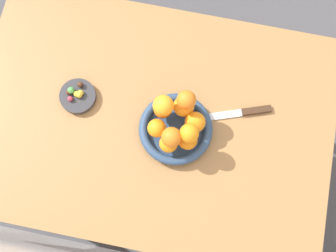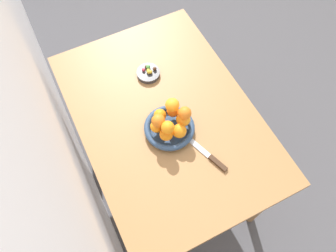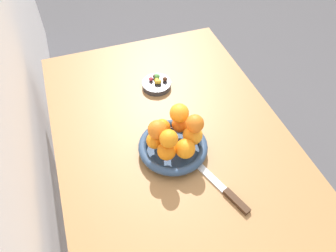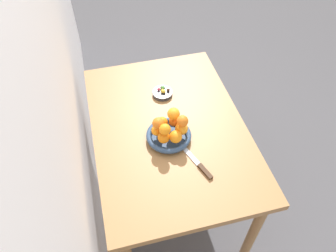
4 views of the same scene
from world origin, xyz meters
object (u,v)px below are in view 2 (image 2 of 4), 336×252
object	(u,v)px
orange_4	(160,115)
orange_7	(158,121)
dining_table	(166,124)
candy_ball_6	(149,71)
candy_dish	(148,73)
candy_ball_5	(146,67)
fruit_bowl	(169,128)
candy_ball_1	(148,67)
knife	(207,154)
orange_8	(185,113)
orange_6	(168,127)
orange_0	(166,134)
orange_5	(156,126)
orange_2	(183,119)
candy_ball_7	(148,71)
orange_3	(173,111)
orange_1	(179,131)
candy_ball_0	(149,72)
candy_ball_3	(155,69)
candy_ball_2	(144,70)
candy_ball_4	(150,72)
orange_9	(172,105)

from	to	relation	value
orange_4	orange_7	xyz separation A→B (m)	(-0.05, 0.03, 0.05)
dining_table	candy_ball_6	size ratio (longest dim) A/B	63.97
candy_dish	candy_ball_5	world-z (taller)	candy_ball_5
fruit_bowl	candy_dish	xyz separation A→B (m)	(0.31, -0.04, -0.01)
candy_ball_1	knife	xyz separation A→B (m)	(-0.50, -0.04, -0.03)
dining_table	orange_7	xyz separation A→B (m)	(-0.07, 0.07, 0.21)
candy_dish	orange_8	world-z (taller)	orange_8
orange_4	orange_6	world-z (taller)	orange_6
orange_0	orange_5	size ratio (longest dim) A/B	1.07
orange_2	candy_ball_7	distance (m)	0.33
orange_3	orange_8	distance (m)	0.09
orange_2	knife	bearing A→B (deg)	-169.33
orange_1	orange_2	size ratio (longest dim) A/B	0.98
fruit_bowl	orange_1	size ratio (longest dim) A/B	3.62
candy_ball_0	knife	distance (m)	0.48
candy_ball_6	orange_0	bearing A→B (deg)	167.07
orange_7	candy_ball_7	bearing A→B (deg)	-16.94
candy_ball_3	fruit_bowl	bearing A→B (deg)	166.00
candy_dish	orange_0	size ratio (longest dim) A/B	1.94
candy_ball_2	knife	bearing A→B (deg)	-172.94
orange_6	candy_ball_6	distance (m)	0.37
candy_ball_7	orange_1	bearing A→B (deg)	175.72
candy_ball_4	candy_ball_6	distance (m)	0.01
orange_8	candy_ball_4	xyz separation A→B (m)	(0.32, 0.01, -0.10)
orange_3	candy_ball_0	size ratio (longest dim) A/B	2.82
candy_ball_4	candy_ball_5	xyz separation A→B (m)	(0.04, 0.00, -0.00)
candy_ball_0	candy_ball_2	xyz separation A→B (m)	(0.02, 0.02, -0.00)
orange_8	knife	size ratio (longest dim) A/B	0.22
dining_table	candy_ball_3	bearing A→B (deg)	-13.94
orange_3	orange_9	xyz separation A→B (m)	(-0.00, 0.01, 0.06)
orange_2	candy_ball_7	xyz separation A→B (m)	(0.32, 0.01, -0.04)
fruit_bowl	orange_8	distance (m)	0.12
knife	candy_ball_5	bearing A→B (deg)	4.79
candy_ball_6	knife	size ratio (longest dim) A/B	0.07
candy_ball_3	dining_table	bearing A→B (deg)	166.06
orange_5	candy_ball_0	size ratio (longest dim) A/B	2.80
orange_1	candy_ball_6	bearing A→B (deg)	-4.30
candy_ball_1	candy_ball_2	world-z (taller)	candy_ball_1
orange_8	candy_ball_1	distance (m)	0.36
candy_ball_3	candy_ball_7	xyz separation A→B (m)	(0.00, 0.03, 0.00)
orange_4	orange_9	bearing A→B (deg)	-99.53
orange_4	orange_9	distance (m)	0.08
orange_6	orange_9	distance (m)	0.11
orange_5	candy_ball_0	distance (m)	0.31
orange_2	candy_ball_7	bearing A→B (deg)	2.46
orange_2	candy_ball_5	size ratio (longest dim) A/B	3.54
orange_3	knife	bearing A→B (deg)	-167.20
orange_9	orange_0	bearing A→B (deg)	140.46
orange_6	orange_2	bearing A→B (deg)	-71.06
candy_ball_1	candy_ball_5	world-z (taller)	candy_ball_1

